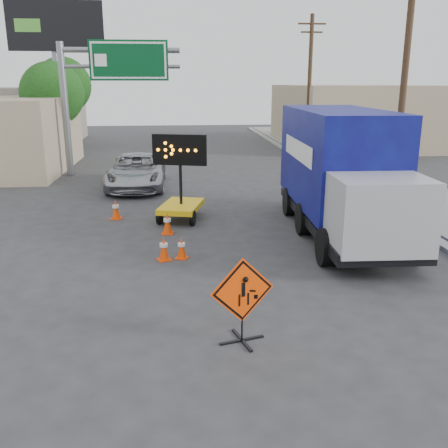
{
  "coord_description": "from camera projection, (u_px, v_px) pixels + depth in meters",
  "views": [
    {
      "loc": [
        -0.83,
        -9.21,
        4.83
      ],
      "look_at": [
        0.26,
        2.09,
        1.59
      ],
      "focal_mm": 40.0,
      "sensor_mm": 36.0,
      "label": 1
    }
  ],
  "objects": [
    {
      "name": "building_right_far",
      "position": [
        350.0,
        115.0,
        39.51
      ],
      "size": [
        10.0,
        14.0,
        4.6
      ],
      "primitive_type": "cube",
      "color": "tan",
      "rests_on": "ground"
    },
    {
      "name": "utility_pole_far",
      "position": [
        309.0,
        84.0,
        32.65
      ],
      "size": [
        1.8,
        0.26,
        9.0
      ],
      "color": "#472E1E",
      "rests_on": "ground"
    },
    {
      "name": "construction_sign",
      "position": [
        242.0,
        298.0,
        9.41
      ],
      "size": [
        1.25,
        0.89,
        1.71
      ],
      "rotation": [
        0.0,
        0.0,
        0.27
      ],
      "color": "black",
      "rests_on": "ground"
    },
    {
      "name": "ground",
      "position": [
        221.0,
        327.0,
        10.21
      ],
      "size": [
        100.0,
        100.0,
        0.0
      ],
      "primitive_type": "plane",
      "color": "#2D2D30",
      "rests_on": "ground"
    },
    {
      "name": "pickup_truck",
      "position": [
        136.0,
        171.0,
        23.54
      ],
      "size": [
        2.65,
        5.68,
        1.57
      ],
      "primitive_type": "imported",
      "rotation": [
        0.0,
        0.0,
        -0.01
      ],
      "color": "#A6A8AD",
      "rests_on": "ground"
    },
    {
      "name": "tree_left_far",
      "position": [
        63.0,
        85.0,
        36.84
      ],
      "size": [
        4.1,
        4.1,
        6.66
      ],
      "color": "#472E1E",
      "rests_on": "ground"
    },
    {
      "name": "storefront_left_far",
      "position": [
        1.0,
        116.0,
        40.77
      ],
      "size": [
        12.0,
        10.0,
        4.4
      ],
      "primitive_type": "cube",
      "color": "gray",
      "rests_on": "ground"
    },
    {
      "name": "box_truck",
      "position": [
        341.0,
        180.0,
        16.0
      ],
      "size": [
        2.95,
        8.48,
        3.99
      ],
      "rotation": [
        0.0,
        0.0,
        -0.04
      ],
      "color": "black",
      "rests_on": "ground"
    },
    {
      "name": "cone_b",
      "position": [
        164.0,
        248.0,
        13.96
      ],
      "size": [
        0.46,
        0.46,
        0.7
      ],
      "rotation": [
        0.0,
        0.0,
        0.39
      ],
      "color": "#FB4105",
      "rests_on": "ground"
    },
    {
      "name": "cone_c",
      "position": [
        167.0,
        223.0,
        16.39
      ],
      "size": [
        0.43,
        0.43,
        0.74
      ],
      "rotation": [
        0.0,
        0.0,
        -0.16
      ],
      "color": "#FB4105",
      "rests_on": "ground"
    },
    {
      "name": "utility_pole_near",
      "position": [
        404.0,
        86.0,
        19.24
      ],
      "size": [
        1.8,
        0.26,
        9.0
      ],
      "color": "#472E1E",
      "rests_on": "ground"
    },
    {
      "name": "sidewalk_right",
      "position": [
        380.0,
        179.0,
        25.43
      ],
      "size": [
        4.0,
        60.0,
        0.15
      ],
      "primitive_type": "cube",
      "color": "gray",
      "rests_on": "ground"
    },
    {
      "name": "arrow_board",
      "position": [
        181.0,
        201.0,
        18.05
      ],
      "size": [
        1.91,
        2.42,
        3.08
      ],
      "rotation": [
        0.0,
        0.0,
        -0.26
      ],
      "color": "yellow",
      "rests_on": "ground"
    },
    {
      "name": "billboard",
      "position": [
        56.0,
        42.0,
        32.19
      ],
      "size": [
        6.1,
        0.54,
        9.85
      ],
      "color": "slate",
      "rests_on": "ground"
    },
    {
      "name": "tree_left_near",
      "position": [
        52.0,
        94.0,
        29.39
      ],
      "size": [
        3.71,
        3.71,
        6.03
      ],
      "color": "#472E1E",
      "rests_on": "ground"
    },
    {
      "name": "cone_a",
      "position": [
        182.0,
        247.0,
        14.11
      ],
      "size": [
        0.44,
        0.44,
        0.65
      ],
      "rotation": [
        0.0,
        0.0,
        -0.43
      ],
      "color": "#FB4105",
      "rests_on": "ground"
    },
    {
      "name": "cone_d",
      "position": [
        116.0,
        209.0,
        18.19
      ],
      "size": [
        0.48,
        0.48,
        0.74
      ],
      "rotation": [
        0.0,
        0.0,
        -0.35
      ],
      "color": "#FB4105",
      "rests_on": "ground"
    },
    {
      "name": "curb_right",
      "position": [
        336.0,
        180.0,
        25.22
      ],
      "size": [
        0.4,
        60.0,
        0.12
      ],
      "primitive_type": "cube",
      "color": "gray",
      "rests_on": "ground"
    },
    {
      "name": "highway_gantry",
      "position": [
        103.0,
        77.0,
        25.6
      ],
      "size": [
        6.18,
        0.38,
        6.9
      ],
      "color": "slate",
      "rests_on": "ground"
    }
  ]
}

